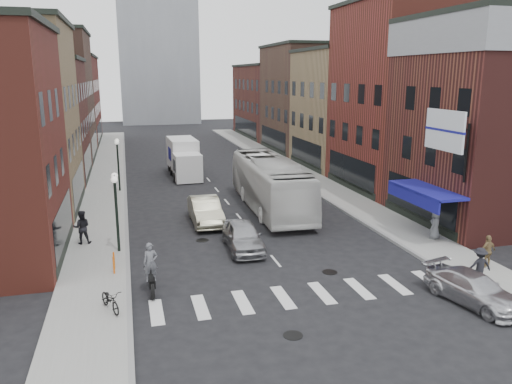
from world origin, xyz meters
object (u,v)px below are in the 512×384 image
transit_bus (270,184)px  ped_right_b (488,251)px  billboard_sign (446,132)px  streetlamp_far (118,155)px  ped_right_a (480,265)px  sedan_left_near (243,236)px  bike_rack (114,263)px  sedan_left_far (205,211)px  curb_car (474,289)px  ped_right_c (435,224)px  box_truck (184,158)px  motorcycle_rider (151,270)px  parked_bicycle (110,300)px  ped_left_solo (82,227)px  streetlamp_near (116,198)px

transit_bus → ped_right_b: (6.69, -13.04, -0.81)m
billboard_sign → streetlamp_far: billboard_sign is taller
ped_right_a → sedan_left_near: bearing=-29.1°
streetlamp_far → bike_rack: (-0.20, -16.70, -2.36)m
sedan_left_far → ped_right_a: (9.90, -12.18, 0.14)m
curb_car → ped_right_c: 7.65m
billboard_sign → sedan_left_near: size_ratio=0.85×
bike_rack → box_truck: bearing=75.1°
sedan_left_far → streetlamp_far: bearing=117.9°
curb_car → motorcycle_rider: bearing=148.2°
streetlamp_far → transit_bus: 12.48m
sedan_left_near → motorcycle_rider: bearing=-137.7°
box_truck → sedan_left_far: (-0.47, -14.89, -0.82)m
parked_bicycle → ped_right_c: (16.92, 4.32, 0.39)m
box_truck → ped_left_solo: bearing=-115.2°
billboard_sign → box_truck: size_ratio=0.49×
motorcycle_rider → transit_bus: transit_bus is taller
streetlamp_far → motorcycle_rider: 19.28m
bike_rack → ped_right_b: (16.75, -3.90, 0.37)m
streetlamp_near → sedan_left_far: streetlamp_near is taller
billboard_sign → ped_right_c: (0.65, 1.12, -5.17)m
bike_rack → box_truck: box_truck is taller
streetlamp_near → box_truck: streetlamp_near is taller
billboard_sign → box_truck: bearing=114.8°
curb_car → parked_bicycle: size_ratio=2.61×
billboard_sign → sedan_left_far: billboard_sign is taller
box_truck → sedan_left_near: size_ratio=1.74×
sedan_left_far → ped_right_c: 13.27m
transit_bus → curb_car: bearing=-74.5°
curb_car → ped_right_c: size_ratio=2.59×
ped_left_solo → bike_rack: bearing=110.4°
billboard_sign → sedan_left_near: billboard_sign is taller
sedan_left_far → curb_car: sedan_left_far is taller
streetlamp_near → sedan_left_far: (5.10, 4.18, -2.12)m
streetlamp_near → transit_bus: size_ratio=0.33×
box_truck → ped_right_b: 27.92m
streetlamp_far → motorcycle_rider: bearing=-86.0°
ped_right_b → sedan_left_far: bearing=-54.4°
ped_left_solo → ped_right_a: ped_left_solo is taller
transit_bus → ped_left_solo: (-11.72, -4.76, -0.68)m
motorcycle_rider → sedan_left_far: bearing=66.4°
transit_bus → ped_left_solo: bearing=-155.8°
streetlamp_far → motorcycle_rider: (1.34, -19.14, -1.90)m
bike_rack → sedan_left_near: (6.43, 1.70, 0.19)m
sedan_left_near → bike_rack: bearing=-163.2°
transit_bus → sedan_left_near: (-3.63, -7.44, -0.99)m
transit_bus → parked_bicycle: transit_bus is taller
box_truck → parked_bicycle: size_ratio=4.69×
sedan_left_far → curb_car: bearing=-57.4°
streetlamp_far → motorcycle_rider: size_ratio=1.89×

